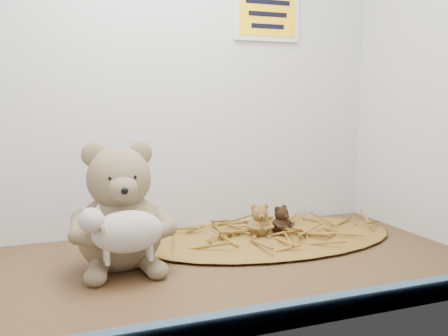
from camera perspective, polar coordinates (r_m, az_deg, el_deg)
name	(u,v)px	position (r cm, az deg, el deg)	size (l,w,h in cm)	color
alcove_shell	(176,41)	(104.34, -5.51, 14.23)	(120.40, 60.20, 90.40)	#3E2515
front_rail	(250,321)	(75.10, 2.97, -17.07)	(119.28, 2.20, 3.60)	#3C5E73
straw_bed	(270,236)	(121.49, 5.29, -7.80)	(63.01, 36.58, 1.22)	brown
main_teddy	(119,206)	(100.63, -11.88, -4.22)	(20.35, 21.48, 25.24)	#8D8156
toy_lamb	(128,232)	(92.65, -10.94, -7.17)	(16.90, 10.31, 10.92)	beige
mini_teddy_tan	(260,219)	(119.16, 4.08, -5.85)	(6.31, 6.66, 7.82)	brown
mini_teddy_brown	(281,219)	(121.66, 6.52, -5.78)	(5.70, 6.02, 7.07)	black
wall_sign	(267,15)	(135.15, 4.92, 17.07)	(16.00, 1.20, 11.00)	yellow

